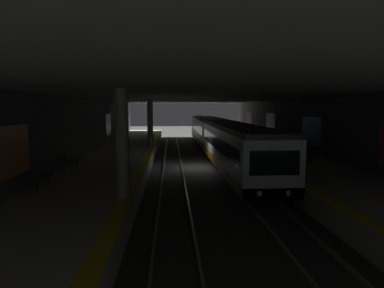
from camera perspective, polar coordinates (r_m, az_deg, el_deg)
ground_plane at (r=26.68m, az=1.40°, el=-4.11°), size 120.00×120.00×0.00m
track_left at (r=26.94m, az=6.07°, el=-3.86°), size 60.00×1.53×0.16m
track_right at (r=26.56m, az=-3.35°, el=-3.98°), size 60.00×1.53×0.16m
platform_left at (r=27.93m, az=14.92°, el=-2.75°), size 60.00×5.30×1.06m
platform_right at (r=26.82m, az=-12.69°, el=-3.06°), size 60.00×5.30×1.06m
wall_left at (r=28.79m, az=20.50°, el=1.89°), size 60.00×0.56×5.60m
wall_right at (r=27.17m, az=-18.86°, el=1.70°), size 60.00×0.56×5.60m
ceiling_slab at (r=26.26m, az=1.43°, el=8.44°), size 60.00×19.40×0.40m
pillar_near at (r=13.97m, az=-12.01°, el=0.03°), size 0.56×0.56×4.55m
pillar_far at (r=32.45m, az=-7.25°, el=3.61°), size 0.56×0.56×4.55m
metro_train at (r=32.20m, az=4.43°, el=1.30°), size 35.61×2.83×3.49m
bench_left_mid at (r=32.00m, az=16.20°, el=0.23°), size 1.70×0.47×0.86m
bench_right_near at (r=17.37m, az=-24.66°, el=-5.05°), size 1.70×0.47×0.86m
bench_right_mid at (r=22.12m, az=-19.96°, el=-2.51°), size 1.70×0.47×0.86m
person_waiting_near at (r=25.23m, az=-11.28°, el=-0.37°), size 0.60×0.22×1.64m
person_walking_mid at (r=20.46m, az=17.94°, el=-2.15°), size 0.60×0.22×1.61m
suitcase_rolling at (r=27.87m, az=-12.27°, el=-0.97°), size 0.40×0.24×0.92m
backpack_on_floor at (r=24.69m, az=19.69°, el=-2.38°), size 0.30×0.20×0.40m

